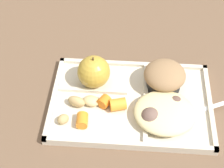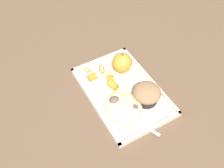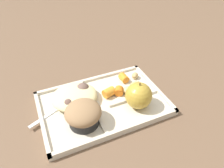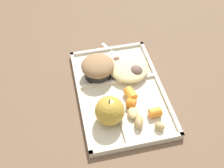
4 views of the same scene
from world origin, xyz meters
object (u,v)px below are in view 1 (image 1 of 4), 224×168
at_px(lunch_tray, 131,103).
at_px(bran_muffin, 164,77).
at_px(plastic_fork, 186,115).
at_px(green_apple, 94,72).

bearing_deg(lunch_tray, bran_muffin, 34.40).
bearing_deg(bran_muffin, plastic_fork, -59.60).
height_order(green_apple, plastic_fork, green_apple).
xyz_separation_m(green_apple, bran_muffin, (0.15, 0.00, -0.01)).
bearing_deg(green_apple, bran_muffin, 0.00).
bearing_deg(plastic_fork, lunch_tray, 165.61).
height_order(lunch_tray, plastic_fork, lunch_tray).
height_order(bran_muffin, plastic_fork, bran_muffin).
relative_size(lunch_tray, green_apple, 4.37).
height_order(green_apple, bran_muffin, green_apple).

